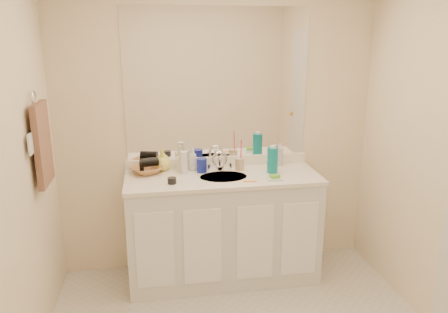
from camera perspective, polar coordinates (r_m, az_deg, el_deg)
name	(u,v)px	position (r m, az deg, el deg)	size (l,w,h in m)	color
wall_back	(217,128)	(3.60, -0.87, 3.69)	(2.60, 0.02, 2.40)	#F9E5C3
vanity_cabinet	(223,229)	(3.59, -0.14, -9.43)	(1.50, 0.55, 0.85)	silver
countertop	(223,177)	(3.43, -0.14, -2.75)	(1.52, 0.57, 0.03)	white
backsplash	(218,161)	(3.65, -0.81, -0.66)	(1.52, 0.03, 0.08)	white
sink_basin	(223,178)	(3.41, -0.08, -2.81)	(0.37, 0.37, 0.02)	#B7B0A0
faucet	(220,163)	(3.55, -0.57, -0.87)	(0.02, 0.02, 0.11)	silver
mirror	(217,85)	(3.53, -0.87, 9.38)	(1.48, 0.01, 1.20)	white
blue_mug	(202,165)	(3.50, -2.92, -1.15)	(0.08, 0.08, 0.11)	#16239A
tan_cup	(240,164)	(3.55, 2.06, -1.01)	(0.07, 0.07, 0.10)	beige
toothbrush	(241,152)	(3.52, 2.24, 0.56)	(0.01, 0.01, 0.22)	#F84168
mouthwash_bottle	(272,160)	(3.49, 6.35, -0.48)	(0.09, 0.09, 0.20)	#0A7D83
clear_pump_bottle	(280,157)	(3.70, 7.31, -0.06)	(0.05, 0.05, 0.15)	silver
soap_dish	(275,179)	(3.35, 6.64, -2.89)	(0.11, 0.09, 0.01)	silver
green_soap	(275,176)	(3.35, 6.65, -2.60)	(0.07, 0.05, 0.02)	#6AC630
orange_comb	(250,181)	(3.29, 3.39, -3.26)	(0.10, 0.02, 0.00)	orange
dark_jar	(172,181)	(3.26, -6.82, -3.15)	(0.07, 0.07, 0.05)	black
extra_white_bottle	(184,163)	(3.46, -5.24, -0.79)	(0.06, 0.06, 0.18)	white
soap_bottle_white	(193,159)	(3.55, -4.13, -0.34)	(0.07, 0.07, 0.18)	white
soap_bottle_cream	(181,160)	(3.54, -5.58, -0.49)	(0.08, 0.08, 0.17)	beige
soap_bottle_yellow	(163,161)	(3.57, -8.01, -0.59)	(0.12, 0.12, 0.16)	#F6EC60
wicker_basket	(147,170)	(3.52, -10.02, -1.70)	(0.24, 0.24, 0.06)	#B17747
hair_dryer	(149,162)	(3.51, -9.74, -0.75)	(0.07, 0.07, 0.14)	black
towel_ring	(34,99)	(3.07, -23.57, 6.91)	(0.11, 0.11, 0.01)	silver
hand_towel	(43,144)	(3.12, -22.61, 1.50)	(0.04, 0.32, 0.55)	brown
switch_plate	(30,144)	(2.92, -23.96, 1.47)	(0.01, 0.09, 0.13)	white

